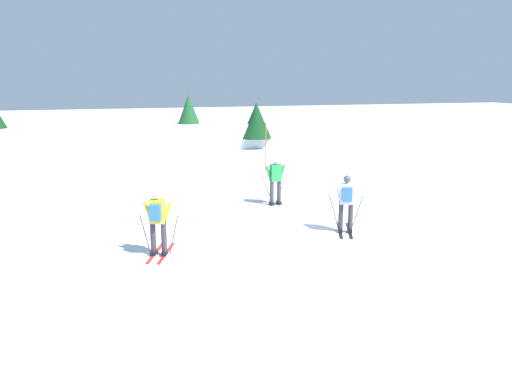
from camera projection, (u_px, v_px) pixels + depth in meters
ground_plane at (273, 224)px, 15.61m from camera, size 120.00×120.00×0.00m
far_snow_ridge at (181, 131)px, 34.60m from camera, size 80.00×8.80×1.59m
skier_green at (275, 180)px, 17.76m from camera, size 1.00×1.63×1.71m
skier_yellow at (158, 220)px, 12.67m from camera, size 0.95×1.63×1.71m
skier_white at (346, 201)px, 14.58m from camera, size 0.96×1.62×1.71m
trail_marker_pole at (266, 148)px, 23.21m from camera, size 0.04×0.04×2.47m
conifer_far_left at (256, 121)px, 31.54m from camera, size 1.92×1.92×2.89m
conifer_far_centre at (189, 116)px, 31.44m from camera, size 2.00×2.00×3.37m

